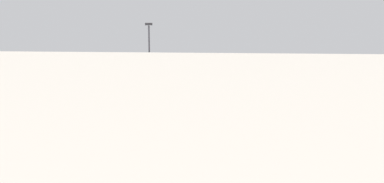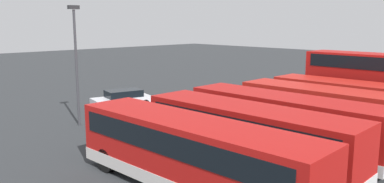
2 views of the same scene
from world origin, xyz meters
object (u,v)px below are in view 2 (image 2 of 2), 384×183
(bus_single_deck_third, at_px, (332,112))
(bus_single_deck_sixth, at_px, (191,153))
(car_hatchback_silver, at_px, (122,99))
(lamp_post_tall, at_px, (76,56))
(bus_single_deck_fifth, at_px, (248,135))
(bus_single_deck_fourth, at_px, (285,121))
(waste_bin_yellow, at_px, (198,106))
(bus_single_deck_second, at_px, (355,103))

(bus_single_deck_third, bearing_deg, bus_single_deck_sixth, -2.37)
(car_hatchback_silver, distance_m, lamp_post_tall, 6.95)
(bus_single_deck_sixth, relative_size, lamp_post_tall, 1.48)
(bus_single_deck_fifth, distance_m, lamp_post_tall, 13.07)
(bus_single_deck_third, xyz_separation_m, bus_single_deck_fourth, (3.77, -0.71, -0.00))
(car_hatchback_silver, xyz_separation_m, waste_bin_yellow, (-3.33, 5.16, -0.23))
(bus_single_deck_second, xyz_separation_m, lamp_post_tall, (12.40, -12.93, 2.95))
(car_hatchback_silver, bearing_deg, bus_single_deck_sixth, 65.08)
(bus_single_deck_third, height_order, bus_single_deck_sixth, same)
(bus_single_deck_fifth, bearing_deg, bus_single_deck_fourth, -175.64)
(bus_single_deck_fourth, xyz_separation_m, lamp_post_tall, (5.15, -12.36, 2.95))
(bus_single_deck_second, xyz_separation_m, bus_single_deck_fourth, (7.25, -0.57, 0.00))
(bus_single_deck_second, height_order, waste_bin_yellow, bus_single_deck_second)
(bus_single_deck_second, relative_size, bus_single_deck_fifth, 1.00)
(lamp_post_tall, bearing_deg, bus_single_deck_sixth, 81.42)
(bus_single_deck_fifth, distance_m, waste_bin_yellow, 12.19)
(bus_single_deck_sixth, distance_m, waste_bin_yellow, 14.51)
(bus_single_deck_second, height_order, bus_single_deck_fifth, same)
(bus_single_deck_third, xyz_separation_m, lamp_post_tall, (8.93, -13.07, 2.95))
(bus_single_deck_second, xyz_separation_m, waste_bin_yellow, (3.91, -10.36, -1.15))
(bus_single_deck_fifth, relative_size, lamp_post_tall, 1.39)
(bus_single_deck_third, distance_m, car_hatchback_silver, 16.13)
(lamp_post_tall, relative_size, waste_bin_yellow, 8.19)
(bus_single_deck_third, xyz_separation_m, car_hatchback_silver, (3.76, -15.66, -0.92))
(car_hatchback_silver, bearing_deg, lamp_post_tall, 26.63)
(bus_single_deck_second, distance_m, bus_single_deck_sixth, 14.31)
(bus_single_deck_second, distance_m, lamp_post_tall, 18.16)
(waste_bin_yellow, bearing_deg, bus_single_deck_second, 110.66)
(waste_bin_yellow, bearing_deg, bus_single_deck_third, 92.33)
(bus_single_deck_second, bearing_deg, bus_single_deck_fourth, -4.48)
(car_hatchback_silver, height_order, lamp_post_tall, lamp_post_tall)
(bus_single_deck_fourth, relative_size, waste_bin_yellow, 11.57)
(waste_bin_yellow, bearing_deg, bus_single_deck_sixth, 44.02)
(bus_single_deck_second, bearing_deg, waste_bin_yellow, -69.34)
(bus_single_deck_third, bearing_deg, bus_single_deck_second, -177.61)
(bus_single_deck_sixth, bearing_deg, waste_bin_yellow, -135.98)
(bus_single_deck_fourth, relative_size, bus_single_deck_fifth, 1.02)
(bus_single_deck_third, bearing_deg, waste_bin_yellow, -87.67)
(bus_single_deck_sixth, xyz_separation_m, lamp_post_tall, (-1.90, -12.63, 2.94))
(bus_single_deck_fourth, relative_size, car_hatchback_silver, 2.26)
(bus_single_deck_second, height_order, car_hatchback_silver, bus_single_deck_second)
(bus_single_deck_fourth, distance_m, lamp_post_tall, 13.71)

